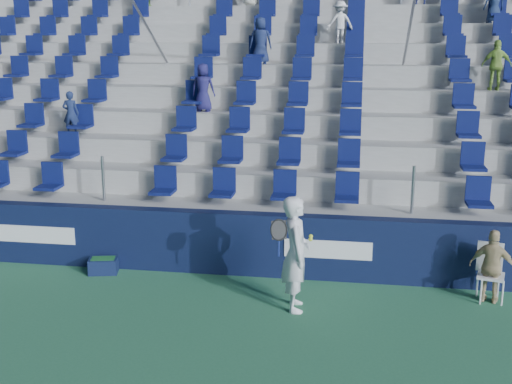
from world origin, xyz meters
TOP-DOWN VIEW (x-y plane):
  - ground at (0.00, 0.00)m, footprint 70.00×70.00m
  - sponsor_wall at (0.00, 3.15)m, footprint 24.00×0.32m
  - grandstand at (0.00, 8.24)m, footprint 24.00×8.17m
  - tennis_player at (1.03, 1.71)m, footprint 0.69×0.77m
  - line_judge_chair at (4.28, 2.65)m, footprint 0.52×0.54m
  - line_judge at (4.28, 2.50)m, footprint 0.81×0.53m
  - ball_bin at (-2.74, 2.75)m, footprint 0.60×0.46m

SIDE VIEW (x-z plane):
  - ground at x=0.00m, z-range 0.00..0.00m
  - ball_bin at x=-2.74m, z-range 0.01..0.31m
  - line_judge_chair at x=4.28m, z-range 0.07..1.05m
  - sponsor_wall at x=0.00m, z-range 0.00..1.20m
  - line_judge at x=4.28m, z-range 0.00..1.28m
  - tennis_player at x=1.03m, z-range 0.00..1.93m
  - grandstand at x=0.00m, z-range -1.18..5.45m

